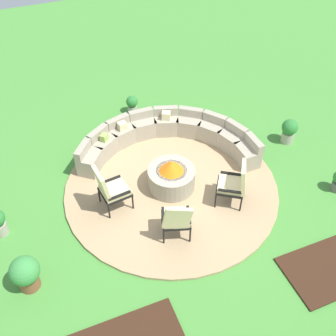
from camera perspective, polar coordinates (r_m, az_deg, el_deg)
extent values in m
plane|color=#478C38|center=(9.41, 0.46, -2.77)|extent=(24.00, 24.00, 0.00)
cylinder|color=tan|center=(9.39, 0.46, -2.64)|extent=(4.86, 4.86, 0.06)
cylinder|color=#9E937F|center=(9.19, 0.47, -1.44)|extent=(1.06, 1.06, 0.50)
cylinder|color=black|center=(9.04, 0.48, -0.46)|extent=(0.69, 0.69, 0.06)
cone|color=orange|center=(8.92, 0.48, 0.33)|extent=(0.55, 0.55, 0.28)
cube|color=#9E937F|center=(9.95, 10.95, 1.73)|extent=(0.46, 0.63, 0.47)
cube|color=#9E937F|center=(9.79, 11.94, 3.48)|extent=(0.17, 0.62, 0.23)
cube|color=#9E937F|center=(10.27, 8.80, 3.64)|extent=(0.63, 0.73, 0.47)
cube|color=#9E937F|center=(10.15, 9.56, 5.49)|extent=(0.35, 0.64, 0.23)
cube|color=#9E937F|center=(10.52, 6.07, 5.02)|extent=(0.73, 0.76, 0.47)
cube|color=#9E937F|center=(10.41, 6.58, 6.95)|extent=(0.50, 0.59, 0.23)
cube|color=#9E937F|center=(10.65, 2.98, 5.82)|extent=(0.76, 0.73, 0.47)
cube|color=#9E937F|center=(10.56, 3.21, 7.79)|extent=(0.59, 0.49, 0.23)
cube|color=#9E937F|center=(10.68, -0.27, 6.00)|extent=(0.73, 0.62, 0.47)
cube|color=#9E937F|center=(10.59, -0.32, 7.98)|extent=(0.64, 0.35, 0.23)
cube|color=#9E937F|center=(10.60, -3.47, 5.57)|extent=(0.63, 0.46, 0.47)
cube|color=#9E937F|center=(10.50, -3.81, 7.52)|extent=(0.62, 0.17, 0.23)
cube|color=#9E937F|center=(10.41, -6.43, 4.52)|extent=(0.72, 0.61, 0.47)
cube|color=#9E937F|center=(10.29, -7.04, 6.43)|extent=(0.64, 0.33, 0.23)
cube|color=#9E937F|center=(10.12, -8.93, 2.91)|extent=(0.76, 0.72, 0.47)
cube|color=#9E937F|center=(9.98, -9.78, 4.73)|extent=(0.60, 0.48, 0.23)
cube|color=#9E937F|center=(9.76, -10.77, 0.81)|extent=(0.74, 0.76, 0.47)
cube|color=#9E937F|center=(9.59, -11.82, 2.51)|extent=(0.51, 0.58, 0.23)
cube|color=beige|center=(10.17, -6.42, 5.86)|extent=(0.23, 0.21, 0.20)
cube|color=beige|center=(10.44, -0.26, 7.33)|extent=(0.27, 0.26, 0.21)
cube|color=#93B756|center=(9.89, -8.91, 4.23)|extent=(0.23, 0.23, 0.17)
cylinder|color=black|center=(9.14, -6.39, -2.58)|extent=(0.04, 0.04, 0.38)
cylinder|color=black|center=(8.80, -4.93, -4.79)|extent=(0.04, 0.04, 0.38)
cylinder|color=black|center=(9.03, -9.57, -3.79)|extent=(0.04, 0.04, 0.38)
cylinder|color=black|center=(8.68, -8.22, -6.08)|extent=(0.04, 0.04, 0.38)
cube|color=black|center=(8.75, -7.40, -3.34)|extent=(0.65, 0.64, 0.05)
cube|color=beige|center=(8.70, -7.44, -3.02)|extent=(0.60, 0.59, 0.09)
cube|color=beige|center=(8.43, -9.20, -2.20)|extent=(0.25, 0.56, 0.71)
cube|color=black|center=(8.82, -8.15, -1.67)|extent=(0.50, 0.11, 0.04)
cube|color=black|center=(8.48, -6.78, -3.82)|extent=(0.50, 0.11, 0.04)
cylinder|color=black|center=(8.49, -0.82, -6.97)|extent=(0.04, 0.04, 0.38)
cylinder|color=black|center=(8.52, 2.74, -6.77)|extent=(0.04, 0.04, 0.38)
cylinder|color=black|center=(8.18, -0.60, -9.61)|extent=(0.04, 0.04, 0.38)
cylinder|color=black|center=(8.22, 3.11, -9.38)|extent=(0.04, 0.04, 0.38)
cube|color=black|center=(8.18, 1.13, -7.23)|extent=(0.70, 0.67, 0.05)
cube|color=beige|center=(8.13, 1.13, -6.91)|extent=(0.64, 0.62, 0.09)
cube|color=beige|center=(7.80, 1.30, -7.04)|extent=(0.58, 0.29, 0.65)
cube|color=black|center=(8.06, -0.65, -6.72)|extent=(0.19, 0.44, 0.04)
cube|color=black|center=(8.10, 2.92, -6.51)|extent=(0.19, 0.44, 0.04)
cylinder|color=black|center=(8.85, 6.64, -4.60)|extent=(0.04, 0.04, 0.38)
cylinder|color=black|center=(9.24, 7.02, -2.06)|extent=(0.04, 0.04, 0.38)
cylinder|color=black|center=(8.86, 10.12, -5.07)|extent=(0.04, 0.04, 0.38)
cylinder|color=black|center=(9.24, 10.35, -2.51)|extent=(0.04, 0.04, 0.38)
cube|color=black|center=(8.89, 8.68, -2.59)|extent=(0.81, 0.82, 0.05)
cube|color=beige|center=(8.84, 8.72, -2.27)|extent=(0.74, 0.75, 0.09)
cube|color=beige|center=(8.66, 10.53, -1.28)|extent=(0.40, 0.58, 0.66)
cube|color=black|center=(8.60, 8.62, -3.23)|extent=(0.44, 0.31, 0.04)
cube|color=black|center=(8.98, 8.91, -0.78)|extent=(0.44, 0.31, 0.04)
cylinder|color=#A89E8E|center=(10.97, 16.32, 4.17)|extent=(0.31, 0.31, 0.30)
sphere|color=#2D7A33|center=(10.78, 16.65, 5.48)|extent=(0.41, 0.41, 0.41)
cylinder|color=#A89E8E|center=(9.13, -22.41, -7.79)|extent=(0.31, 0.31, 0.29)
cylinder|color=brown|center=(8.17, -18.82, -14.74)|extent=(0.38, 0.38, 0.28)
sphere|color=#3D8E42|center=(7.88, -19.40, -13.37)|extent=(0.54, 0.54, 0.54)
cylinder|color=#A89E8E|center=(11.64, -4.98, 8.20)|extent=(0.27, 0.27, 0.21)
sphere|color=#2D7A33|center=(11.50, -5.06, 9.21)|extent=(0.32, 0.32, 0.32)
sphere|color=#E55638|center=(11.47, -4.88, 9.53)|extent=(0.12, 0.12, 0.12)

